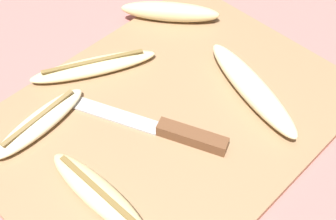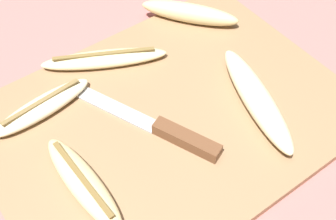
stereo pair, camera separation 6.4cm
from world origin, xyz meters
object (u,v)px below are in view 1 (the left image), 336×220
Objects in this scene: banana_mellow_near at (98,194)px; knife at (175,132)px; banana_bright_far at (40,122)px; banana_soft_right at (94,67)px; banana_ripe_center at (170,12)px; banana_pale_long at (252,88)px.

knife is at bearing 0.16° from banana_mellow_near.
knife is 0.18m from banana_bright_far.
banana_soft_right reaches higher than knife.
banana_mellow_near is (-0.30, -0.17, -0.01)m from banana_ripe_center.
knife is 1.22× the size of banana_soft_right.
banana_ripe_center reaches higher than banana_bright_far.
banana_bright_far is (-0.12, 0.14, 0.00)m from knife.
banana_soft_right is at bearing 14.29° from banana_bright_far.
knife is at bearing -90.28° from banana_soft_right.
banana_bright_far is (0.02, 0.14, -0.00)m from banana_mellow_near.
banana_pale_long is at bearing -6.12° from banana_mellow_near.
banana_soft_right is at bearing -178.74° from banana_ripe_center.
banana_soft_right is at bearing 122.82° from banana_pale_long.
banana_soft_right and banana_bright_far have the same top height.
banana_ripe_center reaches higher than knife.
banana_pale_long is at bearing -57.18° from banana_soft_right.
knife is 1.37× the size of banana_mellow_near.
knife is 0.13m from banana_mellow_near.
banana_bright_far is (-0.12, -0.03, 0.00)m from banana_soft_right.
banana_pale_long is (0.13, -0.03, 0.01)m from knife.
banana_ripe_center is at bearing 23.34° from knife.
banana_ripe_center is at bearing 30.00° from banana_mellow_near.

